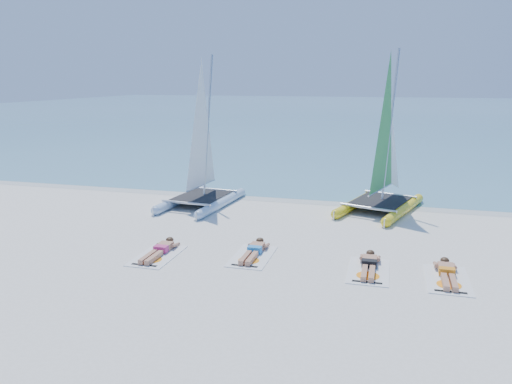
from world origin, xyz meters
TOP-DOWN VIEW (x-y plane):
  - ground at (0.00, 0.00)m, footprint 140.00×140.00m
  - sea at (0.00, 63.00)m, footprint 140.00×115.00m
  - wet_sand_strip at (0.00, 5.50)m, footprint 140.00×1.40m
  - catamaran_blue at (-3.44, 3.74)m, footprint 2.44×4.40m
  - catamaran_yellow at (3.22, 5.01)m, footprint 3.29×4.79m
  - towel_a at (-2.58, -1.89)m, footprint 1.00×1.85m
  - sunbather_a at (-2.58, -1.70)m, footprint 0.37×1.73m
  - towel_b at (-0.09, -1.27)m, footprint 1.00×1.85m
  - sunbather_b at (-0.09, -1.08)m, footprint 0.37×1.73m
  - towel_c at (2.99, -1.52)m, footprint 1.00×1.85m
  - sunbather_c at (2.99, -1.33)m, footprint 0.37×1.73m
  - towel_d at (4.83, -1.59)m, footprint 1.00×1.85m
  - sunbather_d at (4.83, -1.39)m, footprint 0.37×1.73m

SIDE VIEW (x-z plane):
  - ground at x=0.00m, z-range 0.00..0.00m
  - wet_sand_strip at x=0.00m, z-range 0.00..0.01m
  - sea at x=0.00m, z-range 0.00..0.01m
  - towel_a at x=-2.58m, z-range 0.00..0.02m
  - towel_b at x=-0.09m, z-range 0.00..0.02m
  - towel_c at x=2.99m, z-range 0.00..0.02m
  - towel_d at x=4.83m, z-range 0.00..0.02m
  - sunbather_a at x=-2.58m, z-range -0.01..0.25m
  - sunbather_b at x=-0.09m, z-range -0.01..0.25m
  - sunbather_c at x=2.99m, z-range -0.01..0.25m
  - sunbather_d at x=4.83m, z-range -0.01..0.25m
  - catamaran_blue at x=-3.44m, z-range -1.16..4.60m
  - catamaran_yellow at x=3.22m, z-range -1.10..4.85m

